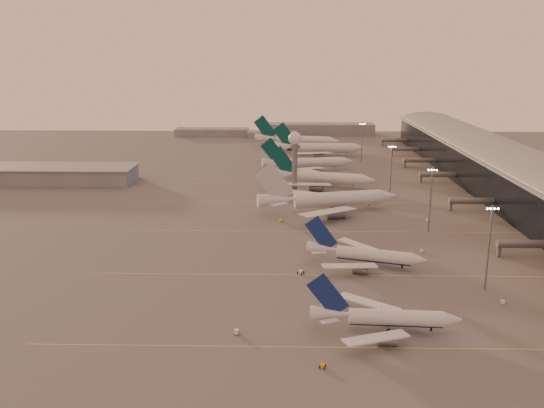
{
  "coord_description": "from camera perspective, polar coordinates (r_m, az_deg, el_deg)",
  "views": [
    {
      "loc": [
        -0.17,
        -155.69,
        65.83
      ],
      "look_at": [
        -4.78,
        61.08,
        9.13
      ],
      "focal_mm": 38.0,
      "sensor_mm": 36.0,
      "label": 1
    }
  ],
  "objects": [
    {
      "name": "greentail_b",
      "position": [
        335.18,
        3.61,
        3.91
      ],
      "size": [
        54.21,
        43.43,
        19.82
      ],
      "color": "silver",
      "rests_on": "ground"
    },
    {
      "name": "mast_d",
      "position": [
        362.69,
        8.89,
        6.22
      ],
      "size": [
        3.6,
        0.56,
        25.0
      ],
      "color": "slate",
      "rests_on": "ground"
    },
    {
      "name": "gsv_truck_a",
      "position": [
        142.51,
        -3.34,
        -12.31
      ],
      "size": [
        6.14,
        2.37,
        2.48
      ],
      "color": "silver",
      "rests_on": "ground"
    },
    {
      "name": "greentail_d",
      "position": [
        418.9,
        2.49,
        6.16
      ],
      "size": [
        62.17,
        49.7,
        22.86
      ],
      "color": "silver",
      "rests_on": "ground"
    },
    {
      "name": "hangar",
      "position": [
        324.92,
        -20.47,
        2.81
      ],
      "size": [
        82.0,
        27.0,
        8.5
      ],
      "color": "slate",
      "rests_on": "ground"
    },
    {
      "name": "taxiway_markings",
      "position": [
        223.73,
        8.92,
        -2.64
      ],
      "size": [
        180.0,
        185.25,
        0.02
      ],
      "color": "gold",
      "rests_on": "ground"
    },
    {
      "name": "narrowbody_near",
      "position": [
        145.64,
        11.12,
        -11.2
      ],
      "size": [
        37.79,
        30.11,
        14.76
      ],
      "color": "silver",
      "rests_on": "ground"
    },
    {
      "name": "gsv_catering_b",
      "position": [
        240.68,
        15.17,
        -1.24
      ],
      "size": [
        5.02,
        2.42,
        4.11
      ],
      "color": "silver",
      "rests_on": "ground"
    },
    {
      "name": "gsv_truck_c",
      "position": [
        232.77,
        1.03,
        -1.46
      ],
      "size": [
        6.28,
        4.05,
        2.39
      ],
      "color": "gold",
      "rests_on": "ground"
    },
    {
      "name": "greentail_c",
      "position": [
        385.65,
        4.77,
        5.37
      ],
      "size": [
        61.23,
        49.43,
        22.24
      ],
      "color": "silver",
      "rests_on": "ground"
    },
    {
      "name": "gsv_tug_near",
      "position": [
        129.67,
        5.02,
        -15.69
      ],
      "size": [
        2.57,
        3.37,
        0.85
      ],
      "color": "gold",
      "rests_on": "ground"
    },
    {
      "name": "widebody_white",
      "position": [
        248.75,
        5.64,
        0.15
      ],
      "size": [
        61.88,
        49.04,
        22.09
      ],
      "color": "silver",
      "rests_on": "ground"
    },
    {
      "name": "narrowbody_mid",
      "position": [
        186.86,
        9.21,
        -5.16
      ],
      "size": [
        38.15,
        29.99,
        15.33
      ],
      "color": "silver",
      "rests_on": "ground"
    },
    {
      "name": "mast_a",
      "position": [
        174.17,
        20.71,
        -3.73
      ],
      "size": [
        3.6,
        0.56,
        25.0
      ],
      "color": "slate",
      "rests_on": "ground"
    },
    {
      "name": "ground",
      "position": [
        169.03,
        1.19,
        -8.27
      ],
      "size": [
        700.0,
        700.0,
        0.0
      ],
      "primitive_type": "plane",
      "color": "#504E4E",
      "rests_on": "ground"
    },
    {
      "name": "gsv_tug_far",
      "position": [
        271.12,
        5.39,
        0.66
      ],
      "size": [
        4.03,
        4.32,
        1.06
      ],
      "color": "silver",
      "rests_on": "ground"
    },
    {
      "name": "gsv_tug_hangar",
      "position": [
        314.77,
        8.17,
        2.54
      ],
      "size": [
        4.34,
        3.16,
        1.12
      ],
      "color": "gold",
      "rests_on": "ground"
    },
    {
      "name": "mast_b",
      "position": [
        223.93,
        15.45,
        0.66
      ],
      "size": [
        3.6,
        0.56,
        25.0
      ],
      "color": "slate",
      "rests_on": "ground"
    },
    {
      "name": "greentail_a",
      "position": [
        294.96,
        4.98,
        2.41
      ],
      "size": [
        53.86,
        42.92,
        20.02
      ],
      "color": "silver",
      "rests_on": "ground"
    },
    {
      "name": "mast_c",
      "position": [
        275.35,
        11.72,
        3.44
      ],
      "size": [
        3.6,
        0.56,
        25.0
      ],
      "color": "slate",
      "rests_on": "ground"
    },
    {
      "name": "gsv_catering_a",
      "position": [
        169.97,
        21.99,
        -8.57
      ],
      "size": [
        4.8,
        2.52,
        3.81
      ],
      "color": "silver",
      "rests_on": "ground"
    },
    {
      "name": "distant_horizon",
      "position": [
        484.81,
        1.55,
        7.31
      ],
      "size": [
        165.0,
        37.5,
        9.0
      ],
      "color": "slate",
      "rests_on": "ground"
    },
    {
      "name": "gsv_tug_mid",
      "position": [
        178.86,
        2.87,
        -6.76
      ],
      "size": [
        4.53,
        3.95,
        1.11
      ],
      "color": "silver",
      "rests_on": "ground"
    },
    {
      "name": "radar_tower",
      "position": [
        279.36,
        2.27,
        5.4
      ],
      "size": [
        6.4,
        6.4,
        31.1
      ],
      "color": "slate",
      "rests_on": "ground"
    },
    {
      "name": "terminal",
      "position": [
        292.19,
        22.92,
        2.58
      ],
      "size": [
        57.0,
        362.0,
        23.04
      ],
      "color": "black",
      "rests_on": "ground"
    },
    {
      "name": "gsv_truck_b",
      "position": [
        203.56,
        14.76,
        -4.4
      ],
      "size": [
        5.36,
        2.39,
        2.1
      ],
      "color": "silver",
      "rests_on": "ground"
    }
  ]
}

